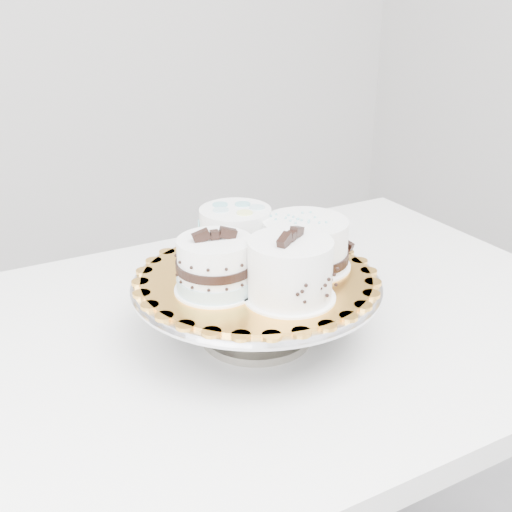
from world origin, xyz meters
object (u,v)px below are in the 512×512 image
cake_banded (215,267)px  cake_ribbon (306,245)px  cake_stand (256,297)px  table (250,370)px  cake_board (256,277)px  cake_dots (236,233)px  cake_swirl (290,271)px

cake_banded → cake_ribbon: 0.15m
cake_stand → cake_ribbon: size_ratio=2.22×
table → cake_stand: cake_stand is taller
table → cake_banded: bearing=-145.9°
cake_stand → cake_ribbon: (0.08, -0.01, 0.07)m
cake_stand → cake_board: cake_board is taller
cake_dots → cake_ribbon: 0.11m
table → cake_banded: 0.24m
cake_swirl → cake_banded: 0.10m
cake_banded → cake_ribbon: cake_banded is taller
cake_board → cake_ribbon: bearing=-6.1°
cake_swirl → cake_banded: bearing=106.2°
cake_banded → cake_board: bearing=22.3°
cake_ribbon → cake_swirl: bearing=-158.9°
cake_ribbon → cake_banded: bearing=158.8°
cake_board → cake_banded: 0.08m
cake_swirl → cake_dots: cake_swirl is taller
cake_stand → cake_swirl: size_ratio=2.36×
cake_banded → cake_ribbon: bearing=15.2°
cake_board → cake_banded: cake_banded is taller
cake_board → cake_swirl: cake_swirl is taller
cake_ribbon → cake_stand: bearing=152.3°
cake_banded → cake_ribbon: size_ratio=0.77×
cake_stand → cake_board: size_ratio=1.09×
table → cake_board: cake_board is taller
table → cake_ribbon: bearing=-34.8°
table → cake_ribbon: 0.23m
cake_swirl → cake_dots: size_ratio=1.16×
cake_stand → cake_banded: (-0.07, -0.01, 0.07)m
cake_board → cake_ribbon: (0.08, -0.01, 0.03)m
cake_ribbon → cake_board: bearing=152.3°
cake_board → cake_swirl: 0.09m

